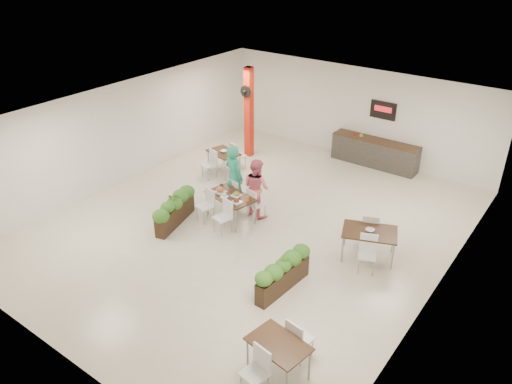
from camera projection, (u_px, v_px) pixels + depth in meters
ground at (253, 225)px, 13.81m from camera, size 12.00×12.00×0.00m
room_shell at (253, 159)px, 12.87m from camera, size 10.10×12.10×3.22m
red_column at (249, 112)px, 17.32m from camera, size 0.40×0.41×3.20m
service_counter at (375, 152)px, 17.09m from camera, size 3.00×0.64×2.20m
main_table at (230, 199)px, 13.80m from camera, size 1.56×1.86×0.92m
diner_man at (234, 177)px, 14.32m from camera, size 0.78×0.61×1.91m
diner_woman at (256, 187)px, 13.95m from camera, size 0.96×0.82×1.71m
planter_left at (175, 208)px, 13.65m from camera, size 0.76×1.76×0.94m
planter_right at (283, 272)px, 11.12m from camera, size 0.49×1.75×0.91m
side_table_a at (224, 155)px, 16.50m from camera, size 1.23×1.67×0.92m
side_table_b at (369, 235)px, 12.17m from camera, size 1.54×1.66×0.92m
side_table_c at (278, 349)px, 8.90m from camera, size 1.19×1.67×0.92m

